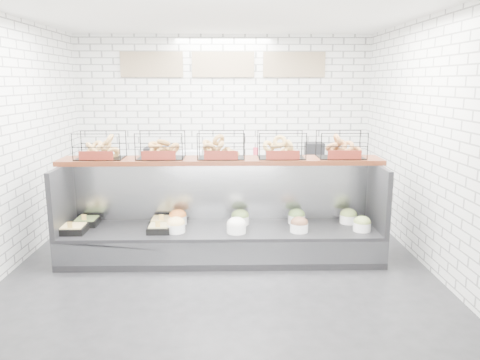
{
  "coord_description": "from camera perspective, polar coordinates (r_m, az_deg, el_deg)",
  "views": [
    {
      "loc": [
        0.12,
        -5.38,
        2.22
      ],
      "look_at": [
        0.24,
        0.45,
        0.99
      ],
      "focal_mm": 35.0,
      "sensor_mm": 36.0,
      "label": 1
    }
  ],
  "objects": [
    {
      "name": "prep_counter",
      "position": [
        8.01,
        -1.99,
        -0.71
      ],
      "size": [
        4.0,
        0.6,
        1.2
      ],
      "color": "#93969B",
      "rests_on": "ground"
    },
    {
      "name": "bagel_shelf",
      "position": [
        5.96,
        -2.31,
        3.84
      ],
      "size": [
        4.1,
        0.5,
        0.4
      ],
      "color": "#431B0E",
      "rests_on": "display_case"
    },
    {
      "name": "display_case",
      "position": [
        6.04,
        -2.21,
        -6.38
      ],
      "size": [
        4.0,
        0.9,
        1.2
      ],
      "color": "black",
      "rests_on": "ground"
    },
    {
      "name": "ground",
      "position": [
        5.82,
        -2.29,
        -10.49
      ],
      "size": [
        5.5,
        5.5,
        0.0
      ],
      "primitive_type": "plane",
      "color": "black",
      "rests_on": "ground"
    },
    {
      "name": "room_shell",
      "position": [
        5.99,
        -2.35,
        10.36
      ],
      "size": [
        5.02,
        5.51,
        3.01
      ],
      "color": "silver",
      "rests_on": "ground"
    }
  ]
}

